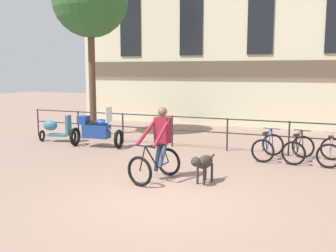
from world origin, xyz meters
name	(u,v)px	position (x,y,z in m)	size (l,w,h in m)	color
ground_plane	(162,201)	(0.00, 0.00, 0.00)	(60.00, 60.00, 0.00)	#8E7060
canal_railing	(227,129)	(0.00, 5.20, 0.71)	(15.05, 0.05, 1.05)	#232326
cyclist_with_bike	(158,147)	(-0.68, 1.38, 0.76)	(0.92, 1.29, 1.70)	black
dog	(203,163)	(0.39, 1.44, 0.48)	(0.38, 1.01, 0.68)	#332D28
parked_motorcycle	(96,130)	(-4.19, 4.17, 0.56)	(1.78, 0.78, 1.35)	black
parked_bicycle_near_lamp	(268,147)	(1.36, 4.54, 0.36)	(0.79, 1.18, 0.86)	black
parked_bicycle_mid_left	(298,149)	(2.20, 4.54, 0.36)	(0.84, 1.21, 0.86)	black
parked_bicycle_mid_right	(331,151)	(3.04, 4.54, 0.36)	(0.74, 1.15, 0.86)	black
parked_scooter	(56,129)	(-6.05, 4.46, 0.46)	(1.34, 0.69, 0.96)	black
tree_canalside_left	(90,0)	(-5.64, 6.22, 5.18)	(2.89, 2.89, 6.66)	brown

